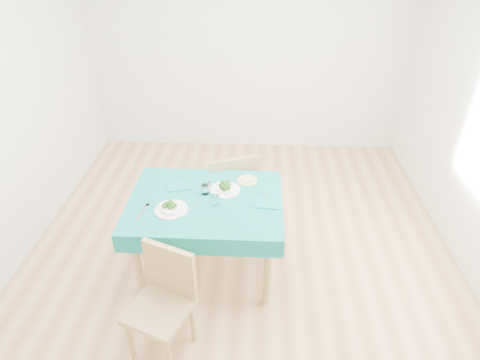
{
  "coord_description": "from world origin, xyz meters",
  "views": [
    {
      "loc": [
        0.13,
        -2.77,
        2.64
      ],
      "look_at": [
        0.0,
        0.0,
        0.85
      ],
      "focal_mm": 30.0,
      "sensor_mm": 36.0,
      "label": 1
    }
  ],
  "objects_px": {
    "chair_far": "(229,172)",
    "table": "(207,236)",
    "chair_near": "(158,304)",
    "bowl_far": "(225,187)",
    "side_plate": "(247,181)",
    "bowl_near": "(171,206)"
  },
  "relations": [
    {
      "from": "chair_far",
      "to": "table",
      "type": "bearing_deg",
      "value": 58.67
    },
    {
      "from": "table",
      "to": "chair_near",
      "type": "relative_size",
      "value": 1.25
    },
    {
      "from": "bowl_far",
      "to": "side_plate",
      "type": "bearing_deg",
      "value": 40.78
    },
    {
      "from": "chair_far",
      "to": "bowl_near",
      "type": "relative_size",
      "value": 4.57
    },
    {
      "from": "chair_near",
      "to": "chair_far",
      "type": "relative_size",
      "value": 0.84
    },
    {
      "from": "chair_far",
      "to": "side_plate",
      "type": "bearing_deg",
      "value": 94.12
    },
    {
      "from": "chair_near",
      "to": "bowl_near",
      "type": "height_order",
      "value": "chair_near"
    },
    {
      "from": "bowl_far",
      "to": "table",
      "type": "bearing_deg",
      "value": -136.18
    },
    {
      "from": "table",
      "to": "chair_near",
      "type": "bearing_deg",
      "value": -105.6
    },
    {
      "from": "bowl_far",
      "to": "chair_near",
      "type": "bearing_deg",
      "value": -111.42
    },
    {
      "from": "chair_far",
      "to": "side_plate",
      "type": "xyz_separation_m",
      "value": [
        0.19,
        -0.42,
        0.18
      ]
    },
    {
      "from": "bowl_near",
      "to": "side_plate",
      "type": "bearing_deg",
      "value": 37.77
    },
    {
      "from": "chair_far",
      "to": "side_plate",
      "type": "relative_size",
      "value": 6.57
    },
    {
      "from": "chair_near",
      "to": "table",
      "type": "bearing_deg",
      "value": 96.2
    },
    {
      "from": "table",
      "to": "side_plate",
      "type": "distance_m",
      "value": 0.59
    },
    {
      "from": "bowl_near",
      "to": "table",
      "type": "bearing_deg",
      "value": 30.9
    },
    {
      "from": "chair_near",
      "to": "side_plate",
      "type": "bearing_deg",
      "value": 85.38
    },
    {
      "from": "bowl_near",
      "to": "bowl_far",
      "type": "relative_size",
      "value": 1.03
    },
    {
      "from": "chair_far",
      "to": "bowl_far",
      "type": "relative_size",
      "value": 4.7
    },
    {
      "from": "chair_near",
      "to": "side_plate",
      "type": "distance_m",
      "value": 1.29
    },
    {
      "from": "bowl_near",
      "to": "bowl_far",
      "type": "height_order",
      "value": "bowl_near"
    },
    {
      "from": "chair_far",
      "to": "side_plate",
      "type": "height_order",
      "value": "chair_far"
    }
  ]
}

